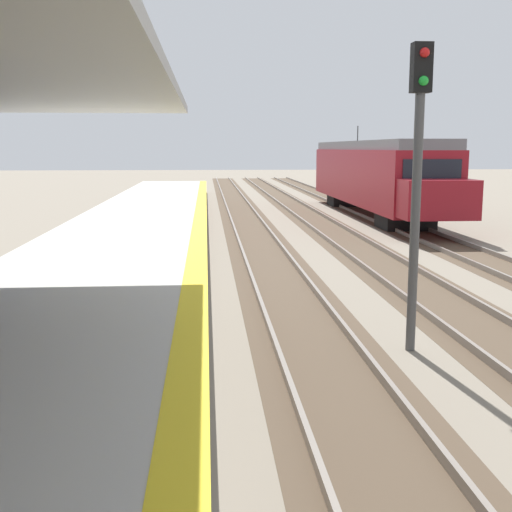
% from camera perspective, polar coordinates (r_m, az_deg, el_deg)
% --- Properties ---
extents(station_platform, '(5.00, 80.00, 0.91)m').
position_cam_1_polar(station_platform, '(12.82, -15.51, -4.66)').
color(station_platform, '#B7B5AD').
rests_on(station_platform, ground).
extents(track_pair_nearest_platform, '(2.34, 120.00, 0.16)m').
position_cam_1_polar(track_pair_nearest_platform, '(16.68, 2.28, -2.50)').
color(track_pair_nearest_platform, '#4C3D2D').
rests_on(track_pair_nearest_platform, ground).
extents(track_pair_middle, '(2.34, 120.00, 0.16)m').
position_cam_1_polar(track_pair_middle, '(17.40, 13.48, -2.25)').
color(track_pair_middle, '#4C3D2D').
rests_on(track_pair_middle, ground).
extents(approaching_train, '(2.93, 19.60, 4.76)m').
position_cam_1_polar(approaching_train, '(34.39, 10.37, 7.10)').
color(approaching_train, maroon).
rests_on(approaching_train, ground).
extents(rail_signal_post, '(0.32, 0.34, 5.20)m').
position_cam_1_polar(rail_signal_post, '(11.28, 14.01, 7.62)').
color(rail_signal_post, '#4C4C4C').
rests_on(rail_signal_post, ground).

